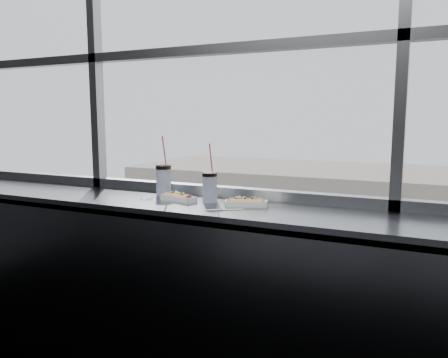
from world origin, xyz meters
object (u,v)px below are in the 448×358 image
at_px(tree_center, 418,259).
at_px(hotdog_tray_right, 246,203).
at_px(soda_cup_right, 210,185).
at_px(loose_straw, 224,210).
at_px(car_far_a, 244,286).
at_px(tree_left, 256,234).
at_px(car_far_b, 442,323).
at_px(pedestrian_a, 332,278).
at_px(soda_cup_left, 164,178).
at_px(car_near_b, 224,352).
at_px(hotdog_tray_left, 178,197).
at_px(car_near_a, 105,323).
at_px(wrapper, 147,197).

bearing_deg(tree_center, hotdog_tray_right, -91.56).
distance_m(soda_cup_right, loose_straw, 0.27).
xyz_separation_m(soda_cup_right, loose_straw, (0.18, -0.18, -0.10)).
bearing_deg(car_far_a, hotdog_tray_right, -153.60).
xyz_separation_m(car_far_a, tree_left, (-0.68, 4.00, 2.62)).
distance_m(loose_straw, tree_center, 29.70).
bearing_deg(tree_center, soda_cup_right, -92.07).
xyz_separation_m(car_far_b, car_far_a, (-12.16, 0.00, 0.12)).
distance_m(car_far_a, pedestrian_a, 6.65).
relative_size(soda_cup_left, car_near_b, 0.07).
bearing_deg(car_far_b, hotdog_tray_left, 178.61).
height_order(car_far_b, car_near_b, car_far_b).
xyz_separation_m(car_near_a, tree_center, (16.00, 12.00, 2.43)).
distance_m(car_far_a, car_near_b, 8.31).
xyz_separation_m(car_near_a, tree_left, (4.59, 12.00, 2.81)).
height_order(hotdog_tray_right, soda_cup_left, soda_cup_left).
bearing_deg(soda_cup_left, hotdog_tray_right, -10.77).
xyz_separation_m(hotdog_tray_left, pedestrian_a, (-4.40, 28.50, -10.95)).
distance_m(soda_cup_left, loose_straw, 0.61).
bearing_deg(tree_left, wrapper, -70.54).
bearing_deg(loose_straw, tree_left, 80.77).
bearing_deg(loose_straw, pedestrian_a, 69.79).
bearing_deg(tree_left, pedestrian_a, 2.25).
xyz_separation_m(hotdog_tray_left, wrapper, (-0.21, -0.02, -0.01)).
bearing_deg(soda_cup_left, car_far_b, 83.33).
relative_size(soda_cup_left, car_far_a, 0.06).
relative_size(hotdog_tray_right, car_far_a, 0.04).
distance_m(car_far_a, tree_center, 11.66).
bearing_deg(car_near_b, car_far_a, 22.56).
relative_size(hotdog_tray_left, pedestrian_a, 0.11).
xyz_separation_m(car_far_b, tree_center, (-1.44, 4.00, 2.36)).
bearing_deg(car_near_a, car_far_a, -36.87).
xyz_separation_m(soda_cup_right, car_far_b, (2.46, 24.22, -11.14)).
bearing_deg(hotdog_tray_right, soda_cup_left, 149.78).
distance_m(soda_cup_left, pedestrian_a, 30.73).
relative_size(car_far_a, tree_left, 1.20).
distance_m(soda_cup_left, car_near_a, 24.49).
bearing_deg(pedestrian_a, hotdog_tray_left, -81.23).
bearing_deg(pedestrian_a, soda_cup_left, -81.56).
height_order(car_near_b, tree_center, tree_center).
bearing_deg(loose_straw, soda_cup_right, 104.85).
height_order(loose_straw, tree_center, loose_straw).
xyz_separation_m(hotdog_tray_left, hotdog_tray_right, (0.43, 0.02, -0.00)).
relative_size(hotdog_tray_right, car_near_a, 0.04).
distance_m(soda_cup_right, car_far_b, 26.77).
bearing_deg(hotdog_tray_left, tree_center, 102.86).
xyz_separation_m(soda_cup_right, tree_center, (1.02, 28.22, -8.77)).
xyz_separation_m(car_far_b, car_near_a, (-17.44, -8.00, -0.06)).
relative_size(loose_straw, wrapper, 2.18).
distance_m(hotdog_tray_left, wrapper, 0.21).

